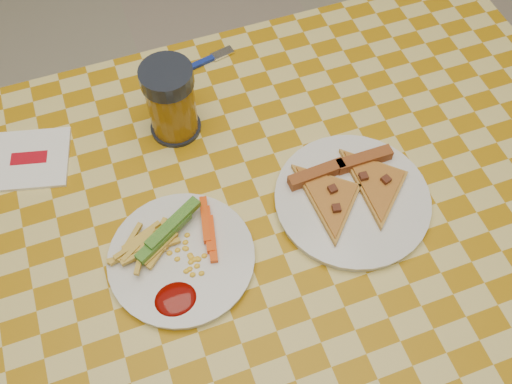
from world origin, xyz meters
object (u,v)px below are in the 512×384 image
(plate_left, at_px, (182,259))
(plate_right, at_px, (352,200))
(table, at_px, (244,265))
(drink_glass, at_px, (171,102))

(plate_left, bearing_deg, plate_right, 1.37)
(table, height_order, drink_glass, drink_glass)
(plate_left, distance_m, plate_right, 0.28)
(plate_right, distance_m, drink_glass, 0.33)
(table, bearing_deg, plate_left, 176.69)
(table, relative_size, plate_right, 5.40)
(plate_right, bearing_deg, drink_glass, 132.97)
(table, xyz_separation_m, drink_glass, (-0.04, 0.25, 0.14))
(drink_glass, bearing_deg, plate_left, -103.55)
(plate_left, bearing_deg, table, -3.31)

